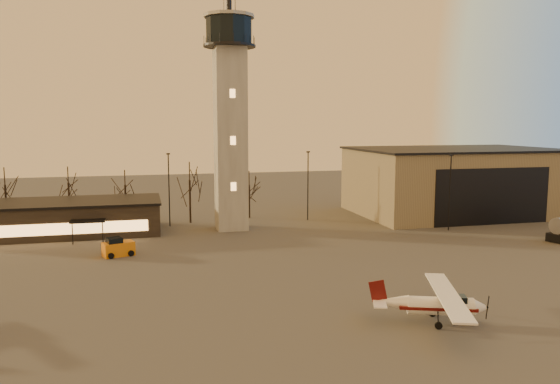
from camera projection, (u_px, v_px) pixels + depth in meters
name	position (u px, v px, depth m)	size (l,w,h in m)	color
ground	(290.00, 298.00, 44.98)	(220.00, 220.00, 0.00)	#413E3C
control_tower	(230.00, 107.00, 71.72)	(6.80, 6.80, 32.60)	gray
hangar	(454.00, 181.00, 85.73)	(30.60, 20.60, 10.30)	#837655
terminal	(60.00, 218.00, 70.10)	(25.40, 12.20, 4.30)	black
light_poles	(234.00, 188.00, 74.21)	(58.50, 12.25, 10.14)	black
tree_row	(127.00, 181.00, 78.53)	(37.20, 9.20, 8.80)	black
cessna_front	(442.00, 309.00, 39.23)	(8.99, 10.96, 3.08)	white
service_cart	(118.00, 249.00, 58.90)	(3.60, 2.84, 2.04)	orange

